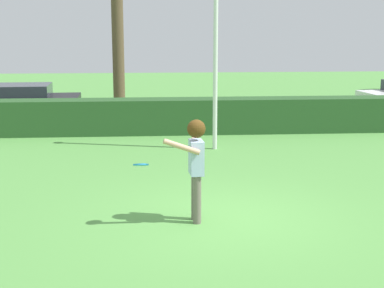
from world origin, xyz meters
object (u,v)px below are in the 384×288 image
object	(u,v)px
frisbee	(141,165)
lamppost	(216,30)
person	(196,159)
parked_car_black	(18,101)

from	to	relation	value
frisbee	lamppost	world-z (taller)	lamppost
person	parked_car_black	bearing A→B (deg)	116.04
frisbee	lamppost	bearing A→B (deg)	72.30
person	lamppost	size ratio (longest dim) A/B	0.31
frisbee	parked_car_black	world-z (taller)	parked_car_black
lamppost	parked_car_black	world-z (taller)	lamppost
person	frisbee	bearing A→B (deg)	-170.65
person	frisbee	size ratio (longest dim) A/B	6.84
person	frisbee	distance (m)	0.93
parked_car_black	lamppost	bearing A→B (deg)	-39.29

